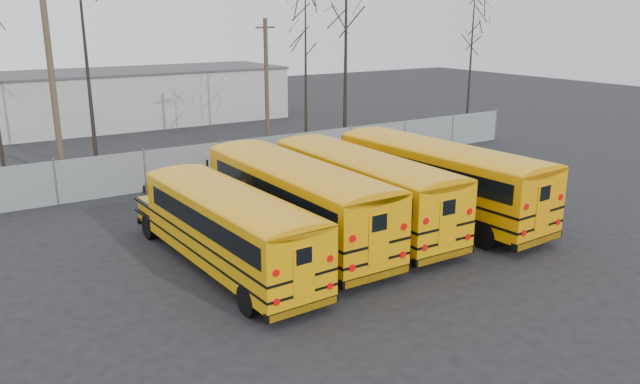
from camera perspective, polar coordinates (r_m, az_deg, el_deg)
ground at (r=22.40m, az=3.92°, el=-5.47°), size 120.00×120.00×0.00m
fence at (r=32.11m, az=-8.89°, el=2.82°), size 40.00×0.04×2.00m
distant_building at (r=51.19m, az=-16.14°, el=8.34°), size 22.00×8.00×4.00m
bus_a at (r=20.44m, az=-8.52°, el=-2.78°), size 2.76×10.23×2.84m
bus_b at (r=22.68m, az=-2.47°, el=-0.24°), size 2.66×11.33×3.16m
bus_c at (r=24.30m, az=3.66°, el=0.76°), size 2.67×11.13×3.11m
bus_d at (r=25.98m, az=10.52°, el=1.66°), size 3.33×11.63×3.22m
utility_pole_left at (r=34.21m, az=-23.33°, el=9.67°), size 1.79×0.51×10.14m
utility_pole_right at (r=37.89m, az=-4.91°, el=9.69°), size 1.40×0.46×7.99m
tree_3 at (r=33.71m, az=-20.58°, el=11.29°), size 0.26×0.26×12.07m
tree_4 at (r=36.71m, az=-1.31°, el=10.20°), size 0.26×0.26×9.04m
tree_5 at (r=37.93m, az=2.36°, el=12.83°), size 0.26×0.26×12.30m
tree_6 at (r=43.82m, az=13.56°, el=10.87°), size 0.26×0.26×9.32m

